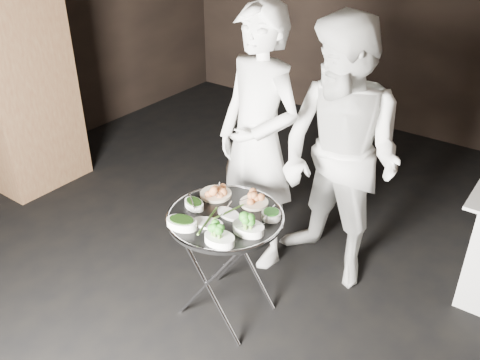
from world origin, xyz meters
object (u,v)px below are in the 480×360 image
Objects in this scene: serving_tray at (225,217)px; waiter_left at (258,142)px; tray_stand at (226,261)px; waiter_right at (340,158)px.

waiter_left reaches higher than serving_tray.
tray_stand is 0.86m from waiter_left.
serving_tray is 0.38× the size of waiter_right.
tray_stand is at bearing -45.00° from serving_tray.
waiter_right is at bearing 65.96° from tray_stand.
serving_tray is at bearing -61.03° from waiter_left.
waiter_left is 0.57m from waiter_right.
waiter_right is (0.35, 0.79, 0.51)m from tray_stand.
waiter_right reaches higher than serving_tray.
waiter_left is 1.02× the size of waiter_right.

